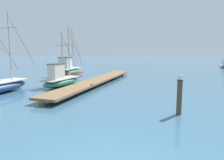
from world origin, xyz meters
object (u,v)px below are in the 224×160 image
(fishing_boat_1, at_px, (68,70))
(perched_seagull, at_px, (180,77))
(mooring_piling, at_px, (179,96))
(fishing_boat_0, at_px, (60,79))

(fishing_boat_1, height_order, perched_seagull, fishing_boat_1)
(mooring_piling, distance_m, perched_seagull, 1.00)
(mooring_piling, bearing_deg, fishing_boat_0, 151.23)
(mooring_piling, height_order, perched_seagull, perched_seagull)
(mooring_piling, bearing_deg, perched_seagull, 121.35)
(fishing_boat_0, distance_m, perched_seagull, 11.69)
(fishing_boat_0, height_order, fishing_boat_1, fishing_boat_1)
(fishing_boat_1, xyz_separation_m, perched_seagull, (13.31, -12.53, 1.20))
(mooring_piling, relative_size, perched_seagull, 5.14)
(perched_seagull, bearing_deg, fishing_boat_0, 151.24)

